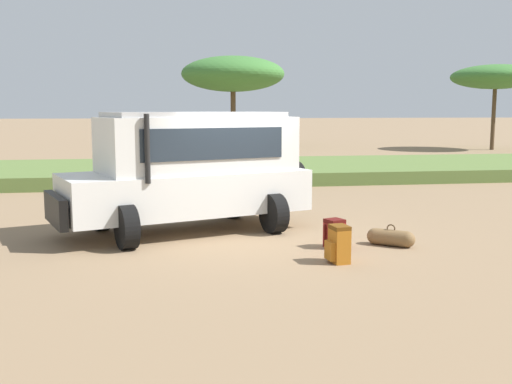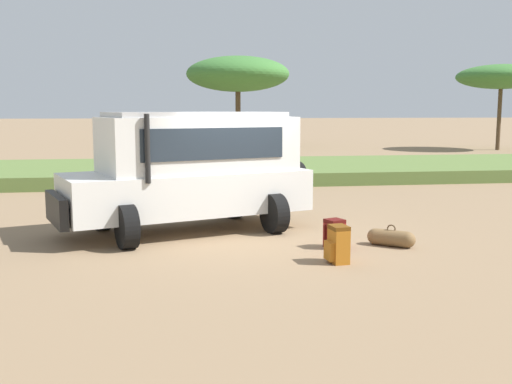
{
  "view_description": "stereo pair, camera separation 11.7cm",
  "coord_description": "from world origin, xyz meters",
  "px_view_note": "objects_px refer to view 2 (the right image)",
  "views": [
    {
      "loc": [
        -1.57,
        -11.62,
        2.49
      ],
      "look_at": [
        0.13,
        -0.96,
        1.0
      ],
      "focal_mm": 42.0,
      "sensor_mm": 36.0,
      "label": 1
    },
    {
      "loc": [
        -1.45,
        -11.64,
        2.49
      ],
      "look_at": [
        0.13,
        -0.96,
        1.0
      ],
      "focal_mm": 42.0,
      "sensor_mm": 36.0,
      "label": 2
    }
  ],
  "objects_px": {
    "backpack_cluster_center": "(338,245)",
    "acacia_tree_centre_back": "(501,77)",
    "safari_vehicle": "(191,169)",
    "backpack_beside_front_wheel": "(335,234)",
    "duffel_bag_low_black_case": "(391,238)",
    "acacia_tree_left_mid": "(238,74)"
  },
  "relations": [
    {
      "from": "backpack_cluster_center",
      "to": "duffel_bag_low_black_case",
      "type": "height_order",
      "value": "backpack_cluster_center"
    },
    {
      "from": "duffel_bag_low_black_case",
      "to": "acacia_tree_centre_back",
      "type": "relative_size",
      "value": 0.14
    },
    {
      "from": "backpack_beside_front_wheel",
      "to": "acacia_tree_left_mid",
      "type": "distance_m",
      "value": 31.28
    },
    {
      "from": "safari_vehicle",
      "to": "duffel_bag_low_black_case",
      "type": "bearing_deg",
      "value": -28.74
    },
    {
      "from": "backpack_beside_front_wheel",
      "to": "duffel_bag_low_black_case",
      "type": "bearing_deg",
      "value": -2.26
    },
    {
      "from": "safari_vehicle",
      "to": "acacia_tree_centre_back",
      "type": "bearing_deg",
      "value": 48.39
    },
    {
      "from": "safari_vehicle",
      "to": "acacia_tree_left_mid",
      "type": "xyz_separation_m",
      "value": [
        4.38,
        28.97,
        3.58
      ]
    },
    {
      "from": "backpack_beside_front_wheel",
      "to": "backpack_cluster_center",
      "type": "relative_size",
      "value": 0.85
    },
    {
      "from": "backpack_cluster_center",
      "to": "acacia_tree_centre_back",
      "type": "bearing_deg",
      "value": 55.22
    },
    {
      "from": "safari_vehicle",
      "to": "backpack_beside_front_wheel",
      "type": "height_order",
      "value": "safari_vehicle"
    },
    {
      "from": "acacia_tree_centre_back",
      "to": "backpack_beside_front_wheel",
      "type": "bearing_deg",
      "value": -125.54
    },
    {
      "from": "safari_vehicle",
      "to": "backpack_cluster_center",
      "type": "bearing_deg",
      "value": -52.83
    },
    {
      "from": "safari_vehicle",
      "to": "backpack_cluster_center",
      "type": "relative_size",
      "value": 8.79
    },
    {
      "from": "safari_vehicle",
      "to": "duffel_bag_low_black_case",
      "type": "xyz_separation_m",
      "value": [
        3.56,
        -1.95,
        -1.14
      ]
    },
    {
      "from": "safari_vehicle",
      "to": "backpack_beside_front_wheel",
      "type": "xyz_separation_m",
      "value": [
        2.5,
        -1.91,
        -1.04
      ]
    },
    {
      "from": "backpack_cluster_center",
      "to": "acacia_tree_left_mid",
      "type": "height_order",
      "value": "acacia_tree_left_mid"
    },
    {
      "from": "backpack_cluster_center",
      "to": "acacia_tree_centre_back",
      "type": "distance_m",
      "value": 31.01
    },
    {
      "from": "backpack_beside_front_wheel",
      "to": "backpack_cluster_center",
      "type": "height_order",
      "value": "backpack_cluster_center"
    },
    {
      "from": "duffel_bag_low_black_case",
      "to": "acacia_tree_left_mid",
      "type": "distance_m",
      "value": 31.29
    },
    {
      "from": "safari_vehicle",
      "to": "acacia_tree_centre_back",
      "type": "xyz_separation_m",
      "value": [
        19.78,
        22.27,
        3.16
      ]
    },
    {
      "from": "safari_vehicle",
      "to": "duffel_bag_low_black_case",
      "type": "distance_m",
      "value": 4.21
    },
    {
      "from": "backpack_beside_front_wheel",
      "to": "backpack_cluster_center",
      "type": "xyz_separation_m",
      "value": [
        -0.25,
        -1.06,
        0.05
      ]
    }
  ]
}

